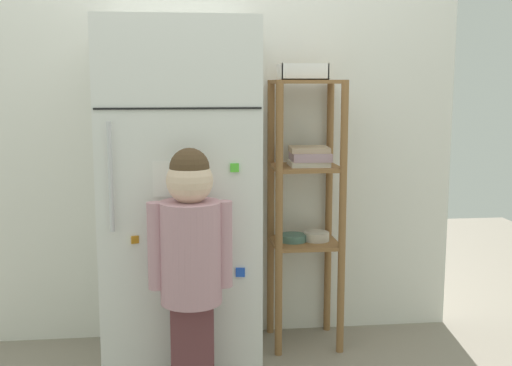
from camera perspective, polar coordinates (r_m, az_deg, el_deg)
The scene contains 6 objects.
ground_plane at distance 3.23m, azimuth -3.28°, elevation -15.34°, with size 6.00×6.00×0.00m, color gray.
kitchen_wall_back at distance 3.31m, azimuth -3.80°, elevation 4.14°, with size 2.54×0.03×2.10m, color silver.
refrigerator at distance 3.01m, azimuth -6.74°, elevation -1.18°, with size 0.70×0.65×1.60m.
child_standing at distance 2.61m, azimuth -5.82°, elevation -6.11°, with size 0.35×0.26×1.07m.
pantry_shelf_unit at distance 3.20m, azimuth 4.48°, elevation -0.61°, with size 0.35×0.33×1.34m.
fruit_bin at distance 3.16m, azimuth 4.08°, elevation 9.70°, with size 0.23×0.16×0.08m.
Camera 1 is at (-0.16, -2.94, 1.32)m, focal length 44.98 mm.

